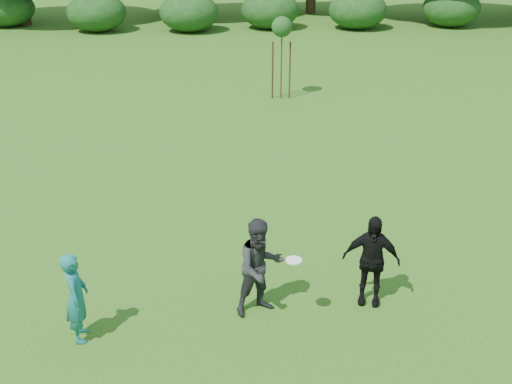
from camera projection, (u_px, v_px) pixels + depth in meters
ground at (254, 327)px, 10.77m from camera, size 120.00×120.00×0.00m
player_teal at (76, 297)px, 10.19m from camera, size 0.48×0.63×1.57m
player_grey at (260, 267)px, 10.82m from camera, size 1.07×0.98×1.77m
player_black at (371, 260)px, 11.10m from camera, size 1.05×0.59×1.69m
frisbee at (294, 260)px, 10.37m from camera, size 0.27×0.27×0.03m
sapling at (282, 29)px, 21.72m from camera, size 0.70×0.70×2.85m
hillside at (257, 61)px, 77.85m from camera, size 150.00×72.00×52.00m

